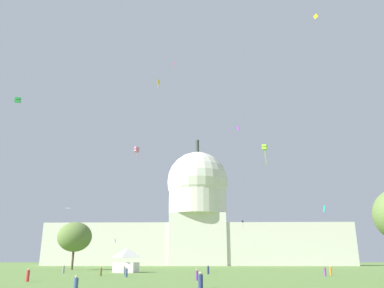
# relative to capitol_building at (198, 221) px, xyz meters

# --- Properties ---
(capitol_building) EXTENTS (147.82, 31.23, 63.82)m
(capitol_building) POSITION_rel_capitol_building_xyz_m (0.00, 0.00, 0.00)
(capitol_building) COLOR beige
(capitol_building) RESTS_ON ground_plane
(event_tent) EXTENTS (5.58, 6.03, 5.37)m
(event_tent) POSITION_rel_capitol_building_xyz_m (-15.19, -101.31, -18.44)
(event_tent) COLOR white
(event_tent) RESTS_ON ground_plane
(tree_west_far) EXTENTS (11.58, 10.40, 13.57)m
(tree_west_far) POSITION_rel_capitol_building_xyz_m (-35.41, -78.26, -11.93)
(tree_west_far) COLOR brown
(tree_west_far) RESTS_ON ground_plane
(person_navy_near_tree_east) EXTENTS (0.50, 0.50, 1.69)m
(person_navy_near_tree_east) POSITION_rel_capitol_building_xyz_m (3.44, -110.54, -20.41)
(person_navy_near_tree_east) COLOR navy
(person_navy_near_tree_east) RESTS_ON ground_plane
(person_red_back_left) EXTENTS (0.44, 0.44, 1.68)m
(person_red_back_left) POSITION_rel_capitol_building_xyz_m (-21.15, -138.54, -20.42)
(person_red_back_left) COLOR red
(person_red_back_left) RESTS_ON ground_plane
(person_denim_deep_crowd) EXTENTS (0.50, 0.50, 1.59)m
(person_denim_deep_crowd) POSITION_rel_capitol_building_xyz_m (-10.45, -125.26, -20.47)
(person_denim_deep_crowd) COLOR #3D5684
(person_denim_deep_crowd) RESTS_ON ground_plane
(person_olive_front_right) EXTENTS (0.51, 0.51, 1.58)m
(person_olive_front_right) POSITION_rel_capitol_building_xyz_m (-16.17, -119.93, -20.47)
(person_olive_front_right) COLOR olive
(person_olive_front_right) RESTS_ON ground_plane
(person_grey_aisle_center) EXTENTS (0.56, 0.56, 1.76)m
(person_grey_aisle_center) POSITION_rel_capitol_building_xyz_m (-27.20, -108.09, -20.38)
(person_grey_aisle_center) COLOR gray
(person_grey_aisle_center) RESTS_ON ground_plane
(person_orange_back_center) EXTENTS (0.45, 0.45, 1.66)m
(person_orange_back_center) POSITION_rel_capitol_building_xyz_m (26.26, -116.55, -20.42)
(person_orange_back_center) COLOR orange
(person_orange_back_center) RESTS_ON ground_plane
(person_purple_mid_right) EXTENTS (0.44, 0.44, 1.56)m
(person_purple_mid_right) POSITION_rel_capitol_building_xyz_m (1.48, -135.07, -20.46)
(person_purple_mid_right) COLOR #703D93
(person_purple_mid_right) RESTS_ON ground_plane
(person_denim_mid_center) EXTENTS (0.60, 0.60, 1.51)m
(person_denim_mid_center) POSITION_rel_capitol_building_xyz_m (-8.81, -156.49, -20.51)
(person_denim_mid_center) COLOR #3D5684
(person_denim_mid_center) RESTS_ON ground_plane
(person_grey_front_left) EXTENTS (0.41, 0.41, 1.73)m
(person_grey_front_left) POSITION_rel_capitol_building_xyz_m (-12.19, -118.25, -20.39)
(person_grey_front_left) COLOR gray
(person_grey_front_left) RESTS_ON ground_plane
(person_navy_front_center) EXTENTS (0.66, 0.66, 1.62)m
(person_navy_front_center) POSITION_rel_capitol_building_xyz_m (2.11, -150.37, -20.46)
(person_navy_front_center) COLOR navy
(person_navy_front_center) RESTS_ON ground_plane
(person_purple_lawn_far_left) EXTENTS (0.54, 0.54, 1.59)m
(person_purple_lawn_far_left) POSITION_rel_capitol_building_xyz_m (24.04, -120.34, -20.46)
(person_purple_lawn_far_left) COLOR #703D93
(person_purple_lawn_far_left) RESTS_ON ground_plane
(kite_lime_mid) EXTENTS (0.98, 0.97, 3.38)m
(kite_lime_mid) POSITION_rel_capitol_building_xyz_m (12.60, -132.21, -0.86)
(kite_lime_mid) COLOR #8CD133
(kite_violet_mid) EXTENTS (0.44, 0.55, 0.82)m
(kite_violet_mid) POSITION_rel_capitol_building_xyz_m (9.71, -119.68, 6.92)
(kite_violet_mid) COLOR purple
(kite_black_mid) EXTENTS (0.91, 0.73, 2.58)m
(kite_black_mid) POSITION_rel_capitol_building_xyz_m (19.34, -30.09, -3.23)
(kite_black_mid) COLOR black
(kite_cyan_high) EXTENTS (0.66, 1.16, 3.79)m
(kite_cyan_high) POSITION_rel_capitol_building_xyz_m (2.83, -23.03, 20.55)
(kite_cyan_high) COLOR #33BCDB
(kite_pink_mid) EXTENTS (1.52, 1.52, 3.12)m
(kite_pink_mid) POSITION_rel_capitol_building_xyz_m (-14.32, -99.45, 8.52)
(kite_pink_mid) COLOR pink
(kite_green_high) EXTENTS (1.19, 1.24, 1.27)m
(kite_green_high) POSITION_rel_capitol_building_xyz_m (-37.12, -118.03, 14.42)
(kite_green_high) COLOR green
(kite_magenta_high) EXTENTS (0.42, 1.08, 2.30)m
(kite_magenta_high) POSITION_rel_capitol_building_xyz_m (-5.47, -91.53, 37.39)
(kite_magenta_high) COLOR #D1339E
(kite_yellow_high) EXTENTS (0.77, 0.81, 0.82)m
(kite_yellow_high) POSITION_rel_capitol_building_xyz_m (24.98, -127.42, 27.42)
(kite_yellow_high) COLOR yellow
(kite_blue_low) EXTENTS (0.57, 0.66, 1.22)m
(kite_blue_low) POSITION_rel_capitol_building_xyz_m (-28.86, -53.75, -11.84)
(kite_blue_low) COLOR blue
(kite_turquoise_low) EXTENTS (0.37, 0.75, 1.33)m
(kite_turquoise_low) POSITION_rel_capitol_building_xyz_m (26.26, -116.52, -8.84)
(kite_turquoise_low) COLOR teal
(kite_white_low) EXTENTS (1.43, 0.77, 0.32)m
(kite_white_low) POSITION_rel_capitol_building_xyz_m (-32.48, -94.06, -5.81)
(kite_white_low) COLOR white
(kite_gold_high) EXTENTS (0.78, 0.41, 2.69)m
(kite_gold_high) POSITION_rel_capitol_building_xyz_m (-7.90, -109.88, 22.19)
(kite_gold_high) COLOR gold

